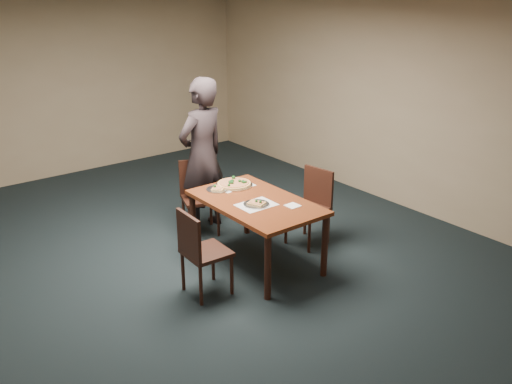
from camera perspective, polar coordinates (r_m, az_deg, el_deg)
ground at (r=6.57m, az=-4.00°, el=-6.80°), size 8.00×8.00×0.00m
room_shell at (r=5.97m, az=-4.42°, el=8.14°), size 8.00×8.00×8.00m
dining_table at (r=6.24m, az=0.00°, el=-1.65°), size 0.90×1.50×0.75m
chair_far at (r=7.14m, az=-5.78°, el=0.01°), size 0.53×0.53×0.91m
chair_left at (r=5.70m, az=-5.67°, el=-5.66°), size 0.44×0.44×0.91m
chair_right at (r=6.83m, az=5.63°, el=-0.99°), size 0.47×0.47×0.91m
diner at (r=7.07m, az=-5.41°, el=3.68°), size 0.78×0.59×1.93m
placemat_main at (r=6.65m, az=-2.20°, el=0.67°), size 0.42×0.32×0.00m
placemat_near at (r=6.09m, az=0.04°, el=-1.28°), size 0.40×0.30×0.00m
pizza_pan at (r=6.64m, az=-2.19°, el=0.84°), size 0.43×0.43×0.07m
slice_plate_near at (r=6.09m, az=0.05°, el=-1.17°), size 0.28×0.28×0.06m
slice_plate_far at (r=6.53m, az=-3.80°, el=0.34°), size 0.28×0.28×0.06m
napkin at (r=6.07m, az=3.69°, el=-1.37°), size 0.14×0.14×0.01m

